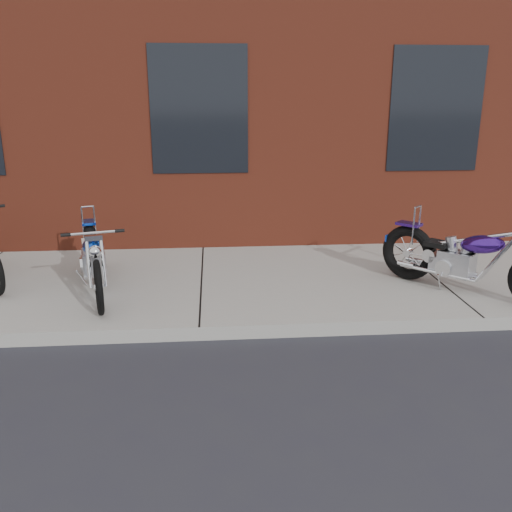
{
  "coord_description": "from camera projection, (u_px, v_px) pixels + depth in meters",
  "views": [
    {
      "loc": [
        0.17,
        -5.08,
        2.41
      ],
      "look_at": [
        0.64,
        0.8,
        0.65
      ],
      "focal_mm": 38.0,
      "sensor_mm": 36.0,
      "label": 1
    }
  ],
  "objects": [
    {
      "name": "building_brick",
      "position": [
        201.0,
        20.0,
        12.03
      ],
      "size": [
        22.0,
        10.0,
        8.0
      ],
      "primitive_type": "cube",
      "color": "maroon",
      "rests_on": "ground"
    },
    {
      "name": "chopper_blue",
      "position": [
        94.0,
        260.0,
        6.43
      ],
      "size": [
        0.71,
        2.05,
        0.91
      ],
      "rotation": [
        0.0,
        0.0,
        -1.31
      ],
      "color": "black",
      "rests_on": "sidewalk"
    },
    {
      "name": "chopper_purple",
      "position": [
        464.0,
        260.0,
        6.38
      ],
      "size": [
        1.59,
        1.65,
        1.23
      ],
      "rotation": [
        0.0,
        0.0,
        -0.81
      ],
      "color": "black",
      "rests_on": "sidewalk"
    },
    {
      "name": "sidewalk",
      "position": [
        202.0,
        285.0,
        6.94
      ],
      "size": [
        22.0,
        3.0,
        0.15
      ],
      "primitive_type": "cube",
      "color": "#9C998F",
      "rests_on": "ground"
    },
    {
      "name": "ground",
      "position": [
        200.0,
        341.0,
        5.53
      ],
      "size": [
        120.0,
        120.0,
        0.0
      ],
      "primitive_type": "plane",
      "color": "#25252D",
      "rests_on": "ground"
    }
  ]
}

